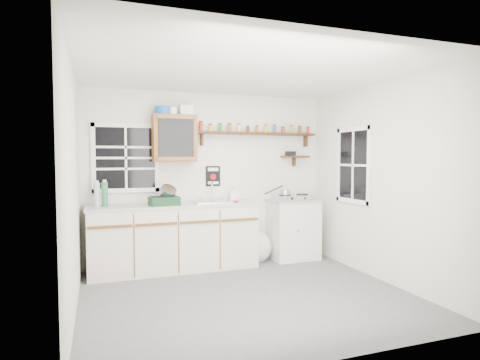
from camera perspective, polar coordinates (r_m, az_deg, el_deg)
name	(u,v)px	position (r m, az deg, el deg)	size (l,w,h in m)	color
room	(247,185)	(4.47, 1.02, -0.72)	(3.64, 3.24, 2.54)	#525255
main_cabinet	(175,237)	(5.67, -9.29, -7.97)	(2.31, 0.63, 0.92)	beige
right_cabinet	(293,229)	(6.27, 7.52, -6.91)	(0.73, 0.57, 0.91)	silver
sink	(212,202)	(5.72, -4.03, -3.07)	(0.52, 0.44, 0.29)	#B6B6BB
upper_cabinet	(174,138)	(5.71, -9.32, 5.87)	(0.60, 0.32, 0.65)	brown
upper_cabinet_clutter	(172,111)	(5.74, -9.65, 9.70)	(0.53, 0.24, 0.14)	#194CA5
spice_shelf	(256,133)	(6.13, 2.25, 6.72)	(1.91, 0.18, 0.35)	black
secondary_shelf	(294,156)	(6.40, 7.64, 3.37)	(0.45, 0.16, 0.24)	black
warning_sign	(213,176)	(5.99, -3.86, 0.56)	(0.22, 0.02, 0.30)	black
window_back	(126,158)	(5.77, -15.92, 3.03)	(0.93, 0.03, 0.98)	black
window_right	(353,165)	(5.79, 15.83, 2.04)	(0.03, 0.78, 1.08)	black
water_bottles	(101,194)	(5.53, -19.14, -1.89)	(0.17, 0.11, 0.35)	#A7BBC4
dish_rack	(165,198)	(5.45, -10.59, -2.57)	(0.40, 0.32, 0.29)	#103119
soap_bottle	(233,193)	(5.97, -1.03, -1.91)	(0.09, 0.10, 0.21)	silver
rag	(234,202)	(5.73, -0.84, -3.08)	(0.12, 0.10, 0.02)	maroon
hotplate	(294,197)	(6.19, 7.64, -2.44)	(0.61, 0.35, 0.09)	#B6B6BB
saucepan	(284,192)	(6.11, 6.33, -1.72)	(0.36, 0.20, 0.16)	#B6B6BB
trash_bag	(256,247)	(6.11, 2.33, -9.46)	(0.44, 0.40, 0.51)	silver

